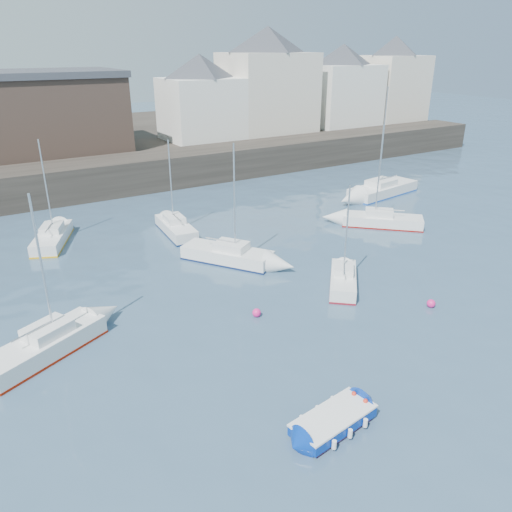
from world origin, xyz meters
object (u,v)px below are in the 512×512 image
blue_dinghy (333,421)px  sailboat_g (383,189)px  sailboat_d (382,220)px  sailboat_h (52,237)px  buoy_far (216,259)px  buoy_near (257,316)px  buoy_mid (431,307)px  sailboat_b (228,254)px  sailboat_a (45,345)px  sailboat_f (176,227)px  sailboat_c (343,279)px

blue_dinghy → sailboat_g: size_ratio=0.36×
sailboat_d → sailboat_h: 23.69m
blue_dinghy → buoy_far: size_ratio=8.51×
sailboat_g → buoy_near: sailboat_g is taller
buoy_near → buoy_mid: (8.23, -3.91, 0.00)m
sailboat_b → sailboat_d: size_ratio=1.00×
sailboat_a → sailboat_f: (10.93, 11.29, -0.04)m
sailboat_b → sailboat_c: sailboat_b is taller
buoy_near → buoy_mid: 9.11m
sailboat_d → sailboat_g: (6.12, 6.13, 0.08)m
sailboat_a → sailboat_h: sailboat_a is taller
sailboat_h → buoy_mid: bearing=-53.0°
sailboat_d → sailboat_g: size_ratio=0.79×
sailboat_f → sailboat_b: bearing=-83.3°
sailboat_g → buoy_far: size_ratio=23.71×
sailboat_c → sailboat_h: bearing=128.9°
sailboat_c → sailboat_a: bearing=174.0°
blue_dinghy → buoy_mid: bearing=23.0°
sailboat_g → buoy_near: (-21.27, -12.80, -0.53)m
sailboat_c → sailboat_b: bearing=120.7°
sailboat_b → buoy_near: bearing=-106.8°
sailboat_b → sailboat_c: bearing=-59.3°
buoy_near → buoy_mid: bearing=-25.4°
buoy_mid → sailboat_g: bearing=52.0°
blue_dinghy → sailboat_b: sailboat_b is taller
sailboat_b → sailboat_f: size_ratio=1.12×
sailboat_a → sailboat_c: size_ratio=1.25×
blue_dinghy → sailboat_d: (17.02, 14.86, 0.11)m
blue_dinghy → sailboat_g: sailboat_g is taller
blue_dinghy → buoy_near: bearing=77.2°
sailboat_b → sailboat_h: (-8.72, 9.09, -0.03)m
sailboat_g → sailboat_b: bearing=-162.7°
sailboat_g → buoy_near: size_ratio=21.27×
buoy_near → buoy_far: bearing=78.2°
sailboat_f → sailboat_h: 8.40m
buoy_mid → buoy_far: (-6.66, 11.40, 0.00)m
blue_dinghy → sailboat_d: sailboat_d is taller
sailboat_f → buoy_near: size_ratio=15.00×
buoy_mid → sailboat_b: bearing=119.9°
sailboat_g → buoy_mid: size_ratio=21.14×
sailboat_g → sailboat_f: bearing=178.7°
sailboat_b → sailboat_h: size_ratio=1.07×
sailboat_a → buoy_near: (9.63, -1.95, -0.51)m
sailboat_c → buoy_mid: (2.32, -4.23, -0.44)m
sailboat_f → blue_dinghy: bearing=-98.4°
sailboat_g → sailboat_h: (-27.94, 3.09, -0.08)m
sailboat_f → sailboat_g: size_ratio=0.71×
sailboat_c → sailboat_d: (9.25, 6.35, 0.01)m
sailboat_d → buoy_mid: bearing=-123.2°
blue_dinghy → sailboat_d: bearing=41.1°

